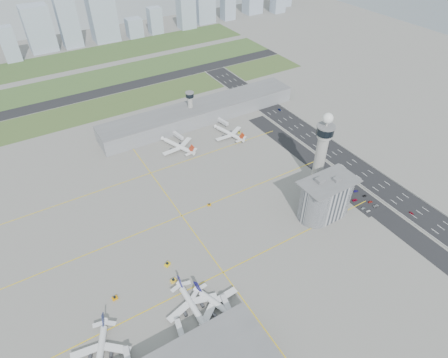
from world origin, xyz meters
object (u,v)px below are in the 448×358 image
airplane_near_c (219,304)px  jet_bridge_near_2 (232,318)px  car_lot_4 (340,189)px  tug_2 (167,264)px  car_lot_5 (335,186)px  secondary_tower (190,104)px  tug_1 (173,281)px  car_lot_10 (353,187)px  tug_0 (115,298)px  car_lot_6 (376,206)px  control_tower (322,147)px  airplane_near_b (193,304)px  car_lot_7 (370,202)px  car_lot_0 (368,211)px  car_hw_1 (327,147)px  airplane_near_a (99,350)px  jet_bridge_far_1 (218,120)px  car_lot_8 (365,196)px  car_lot_1 (363,208)px  tug_4 (182,146)px  airplane_far_b (229,131)px  car_lot_11 (347,182)px  tug_5 (239,132)px  car_lot_2 (355,200)px  car_hw_0 (412,213)px  jet_bridge_near_1 (184,344)px  car_lot_9 (356,191)px  car_lot_3 (350,195)px  car_hw_2 (280,110)px  tug_3 (209,205)px  car_hw_4 (239,91)px

airplane_near_c → jet_bridge_near_2: size_ratio=2.67×
car_lot_4 → tug_2: bearing=95.6°
car_lot_5 → secondary_tower: bearing=19.0°
tug_1 → car_lot_10: 163.71m
tug_0 → car_lot_6: size_ratio=0.70×
control_tower → airplane_near_b: control_tower is taller
airplane_near_b → car_lot_7: (160.73, 10.75, -4.78)m
car_lot_0 → car_lot_10: bearing=-20.4°
tug_1 → car_hw_1: 195.84m
airplane_near_a → car_lot_6: airplane_near_a is taller
jet_bridge_far_1 → car_lot_8: 162.99m
tug_2 → car_lot_5: size_ratio=1.12×
secondary_tower → car_lot_1: bearing=-74.4°
tug_2 → car_lot_1: size_ratio=1.08×
tug_4 → airplane_near_b: bearing=6.5°
secondary_tower → car_lot_5: secondary_tower is taller
airplane_far_b → car_lot_11: (46.23, -112.02, -4.96)m
tug_5 → car_lot_11: size_ratio=0.83×
car_lot_10 → car_lot_11: bearing=0.0°
car_lot_0 → car_lot_2: size_ratio=0.89×
airplane_near_a → car_hw_0: (231.49, -15.63, -4.66)m
car_lot_0 → tug_5: bearing=11.0°
jet_bridge_near_1 → car_lot_9: size_ratio=3.63×
car_lot_3 → car_lot_4: size_ratio=1.15×
car_hw_2 → car_lot_7: bearing=-94.3°
car_hw_2 → jet_bridge_near_2: bearing=-127.3°
airplane_near_b → car_lot_1: airplane_near_b is taller
control_tower → car_lot_0: control_tower is taller
car_lot_0 → car_lot_7: size_ratio=0.99×
airplane_far_b → jet_bridge_near_1: 211.75m
jet_bridge_far_1 → car_lot_5: size_ratio=4.27×
jet_bridge_near_2 → car_lot_9: size_ratio=3.63×
car_lot_2 → car_lot_10: 15.70m
tug_3 → car_lot_1: (98.79, -64.10, -0.23)m
car_lot_0 → car_lot_2: 14.20m
airplane_far_b → tug_2: (-115.99, -111.83, -4.44)m
airplane_near_b → airplane_near_c: airplane_near_b is taller
tug_0 → car_lot_0: size_ratio=0.86×
airplane_near_c → car_hw_0: airplane_near_c is taller
car_lot_11 → car_hw_1: bearing=-23.3°
airplane_near_b → car_lot_4: 154.88m
car_hw_4 → car_lot_7: bearing=-86.2°
airplane_near_b → tug_0: airplane_near_b is taller
car_lot_5 → tug_3: bearing=71.4°
tug_5 → car_hw_4: (49.33, 76.39, -0.27)m
car_lot_6 → car_hw_4: (16.58, 218.92, -0.01)m
car_lot_3 → airplane_far_b: bearing=14.4°
car_lot_1 → car_lot_5: 30.08m
car_lot_2 → car_lot_3: 6.36m
jet_bridge_far_1 → car_hw_0: 198.02m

